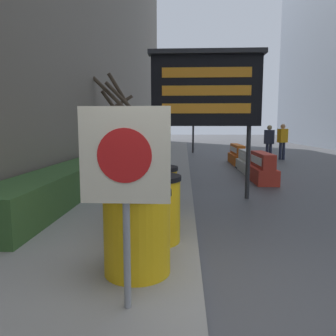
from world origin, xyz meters
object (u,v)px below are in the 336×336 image
object	(u,v)px
barrel_drum_back	(156,194)
pedestrian_passerby	(282,139)
jersey_barrier_red_striped	(262,169)
traffic_cone_near	(242,158)
traffic_light_near_curb	(194,100)
barrel_drum_middle	(154,208)
message_board	(206,90)
barrel_drum_foreground	(137,231)
traffic_cone_mid	(242,154)
jersey_barrier_orange_far	(237,155)
pedestrian_worker	(269,140)
jersey_barrier_white	(247,162)
warning_sign	(125,169)

from	to	relation	value
barrel_drum_back	pedestrian_passerby	bearing A→B (deg)	64.88
jersey_barrier_red_striped	traffic_cone_near	size ratio (longest dim) A/B	2.21
traffic_light_near_curb	barrel_drum_middle	bearing A→B (deg)	-93.30
message_board	traffic_cone_near	xyz separation A→B (m)	(1.82, 5.59, -2.08)
barrel_drum_foreground	traffic_cone_near	world-z (taller)	barrel_drum_foreground
message_board	traffic_cone_mid	distance (m)	8.20
barrel_drum_foreground	traffic_cone_mid	size ratio (longest dim) A/B	1.13
message_board	traffic_light_near_curb	size ratio (longest dim) A/B	0.74
barrel_drum_back	traffic_cone_mid	distance (m)	10.44
barrel_drum_middle	traffic_cone_mid	size ratio (longest dim) A/B	1.13
jersey_barrier_red_striped	jersey_barrier_orange_far	world-z (taller)	jersey_barrier_red_striped
pedestrian_worker	jersey_barrier_white	bearing A→B (deg)	87.85
message_board	pedestrian_worker	distance (m)	9.10
message_board	traffic_cone_near	world-z (taller)	message_board
barrel_drum_back	pedestrian_worker	world-z (taller)	pedestrian_worker
barrel_drum_foreground	message_board	world-z (taller)	message_board
traffic_cone_mid	pedestrian_worker	bearing A→B (deg)	25.20
barrel_drum_middle	jersey_barrier_orange_far	bearing A→B (deg)	75.20
jersey_barrier_orange_far	message_board	bearing A→B (deg)	-104.76
barrel_drum_back	traffic_cone_mid	xyz separation A→B (m)	(3.13, 9.96, -0.19)
traffic_light_near_curb	traffic_cone_near	bearing A→B (deg)	-76.65
traffic_cone_mid	pedestrian_worker	distance (m)	1.62
barrel_drum_back	warning_sign	distance (m)	2.71
jersey_barrier_red_striped	traffic_light_near_curb	world-z (taller)	traffic_light_near_curb
jersey_barrier_orange_far	pedestrian_worker	size ratio (longest dim) A/B	1.28
jersey_barrier_white	traffic_cone_mid	xyz separation A→B (m)	(0.33, 2.96, 0.05)
warning_sign	jersey_barrier_orange_far	distance (m)	12.36
message_board	pedestrian_passerby	size ratio (longest dim) A/B	1.88
warning_sign	barrel_drum_foreground	bearing A→B (deg)	91.11
barrel_drum_back	traffic_light_near_curb	bearing A→B (deg)	86.26
traffic_cone_near	pedestrian_passerby	size ratio (longest dim) A/B	0.45
barrel_drum_back	jersey_barrier_red_striped	xyz separation A→B (m)	(2.80, 4.66, -0.19)
jersey_barrier_white	barrel_drum_middle	bearing A→B (deg)	-108.97
barrel_drum_middle	traffic_cone_mid	distance (m)	11.34
jersey_barrier_orange_far	traffic_cone_mid	world-z (taller)	jersey_barrier_orange_far
jersey_barrier_white	pedestrian_worker	bearing A→B (deg)	64.91
warning_sign	message_board	distance (m)	5.16
pedestrian_worker	jersey_barrier_orange_far	bearing A→B (deg)	58.39
barrel_drum_middle	jersey_barrier_red_striped	bearing A→B (deg)	64.04
traffic_cone_mid	jersey_barrier_orange_far	bearing A→B (deg)	-120.63
jersey_barrier_red_striped	traffic_light_near_curb	size ratio (longest dim) A/B	0.39
barrel_drum_back	warning_sign	size ratio (longest dim) A/B	0.53
traffic_cone_mid	traffic_light_near_curb	bearing A→B (deg)	111.71
barrel_drum_foreground	jersey_barrier_orange_far	bearing A→B (deg)	75.97
jersey_barrier_red_striped	jersey_barrier_white	distance (m)	2.34
jersey_barrier_white	jersey_barrier_orange_far	bearing A→B (deg)	90.00
barrel_drum_foreground	traffic_light_near_curb	distance (m)	17.45
barrel_drum_back	jersey_barrier_orange_far	xyz separation A→B (m)	(2.80, 9.39, -0.20)
barrel_drum_foreground	traffic_cone_near	distance (m)	10.22
pedestrian_passerby	pedestrian_worker	bearing A→B (deg)	13.33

